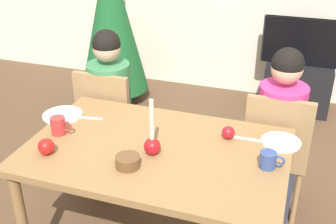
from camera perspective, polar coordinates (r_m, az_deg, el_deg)
The scene contains 18 objects.
dining_table at distance 2.31m, azimuth -1.59°, elevation -6.64°, with size 1.40×0.90×0.75m.
chair_left at distance 3.07m, azimuth -7.95°, elevation -1.03°, with size 0.40×0.40×0.90m.
chair_right at distance 2.81m, azimuth 14.46°, elevation -4.67°, with size 0.40×0.40×0.90m.
person_left_child at distance 3.07m, azimuth -7.75°, elevation 0.19°, with size 0.30×0.30×1.17m.
person_right_child at distance 2.81m, azimuth 14.66°, elevation -3.34°, with size 0.30×0.30×1.17m.
tv_stand at distance 4.44m, azimuth 17.14°, elevation 3.30°, with size 0.64×0.40×0.48m, color black.
tv at distance 4.28m, azimuth 18.00°, elevation 9.05°, with size 0.79×0.05×0.46m.
christmas_tree at distance 4.29m, azimuth -7.70°, elevation 12.21°, with size 0.70×0.70×1.65m.
candle_centerpiece at distance 2.19m, azimuth -2.16°, elevation -4.23°, with size 0.09×0.09×0.32m.
plate_left at distance 2.66m, azimuth -14.14°, elevation -0.39°, with size 0.24×0.24×0.01m, color silver.
plate_right at distance 2.39m, azimuth 15.10°, elevation -3.95°, with size 0.22×0.22×0.01m, color silver.
mug_left at distance 2.45m, azimuth -14.62°, elevation -1.81°, with size 0.13×0.08×0.10m.
mug_right at distance 2.15m, azimuth 13.50°, elevation -6.35°, with size 0.13×0.08×0.09m.
fork_left at distance 2.60m, azimuth -10.75°, elevation -0.81°, with size 0.18×0.01×0.01m, color silver.
fork_right at distance 2.38m, azimuth 11.03°, elevation -3.66°, with size 0.18×0.01×0.01m, color silver.
bowl_walnuts at distance 2.12m, azimuth -5.48°, elevation -6.70°, with size 0.13×0.13×0.06m, color brown.
apple_near_candle at distance 2.28m, azimuth -16.23°, elevation -4.54°, with size 0.09×0.09×0.09m, color red.
apple_by_left_plate at distance 2.36m, azimuth 8.20°, elevation -2.77°, with size 0.07×0.07×0.07m, color #B2161D.
Camera 1 is at (0.67, -1.80, 1.96)m, focal length 44.85 mm.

